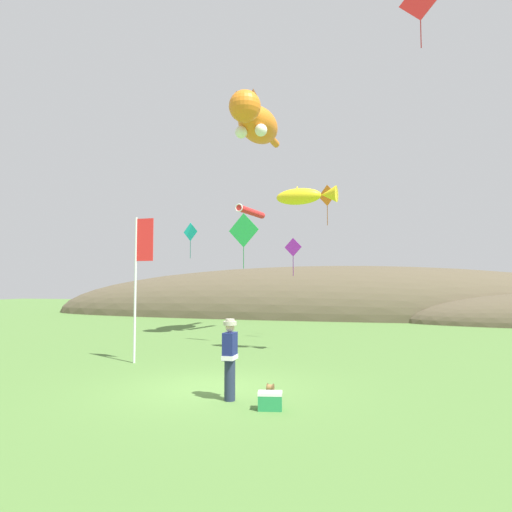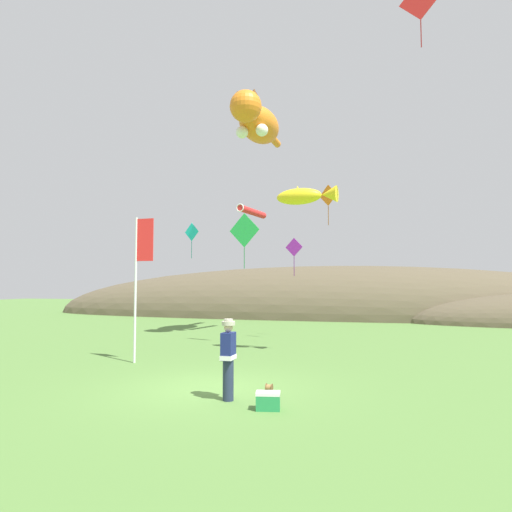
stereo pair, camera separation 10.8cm
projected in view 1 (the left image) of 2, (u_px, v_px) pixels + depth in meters
ground_plane at (213, 389)px, 11.07m from camera, size 120.00×120.00×0.00m
distant_hill_ridge at (360, 318)px, 35.10m from camera, size 54.01×12.71×8.10m
festival_attendant at (230, 356)px, 10.02m from camera, size 0.30×0.42×1.77m
kite_spool at (270, 388)px, 10.74m from camera, size 0.15×0.20×0.20m
picnic_cooler at (270, 401)px, 9.23m from camera, size 0.54×0.42×0.36m
festival_banner_pole at (140, 267)px, 14.94m from camera, size 0.66×0.08×4.76m
kite_giant_cat at (256, 122)px, 22.81m from camera, size 1.96×6.49×1.97m
kite_fish_windsock at (305, 196)px, 16.70m from camera, size 2.32×0.87×0.70m
kite_tube_streamer at (251, 212)px, 24.65m from camera, size 0.89×2.97×0.44m
kite_diamond_green at (244, 231)px, 19.45m from camera, size 1.44×0.37×2.38m
kite_diamond_red at (420, 1)px, 14.51m from camera, size 1.29×0.44×2.25m
kite_diamond_violet at (293, 248)px, 21.01m from camera, size 0.84×0.23×1.76m
kite_diamond_teal at (190, 232)px, 23.87m from camera, size 0.92×0.34×1.87m
kite_diamond_orange at (327, 196)px, 21.16m from camera, size 0.88×0.51×1.90m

